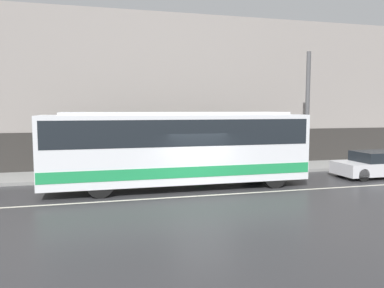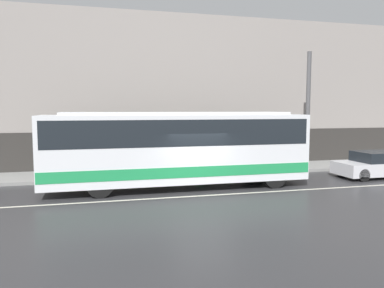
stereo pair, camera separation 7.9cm
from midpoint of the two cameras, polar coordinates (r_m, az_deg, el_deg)
The scene contains 8 objects.
ground_plane at distance 15.34m, azimuth 1.38°, elevation -7.90°, with size 60.00×60.00×0.00m, color #2D2D30.
sidewalk at distance 20.63m, azimuth -2.87°, elevation -4.24°, with size 60.00×3.12×0.16m.
building_facade at distance 22.02m, azimuth -3.83°, elevation 7.52°, with size 60.00×0.35×9.03m.
lane_stripe at distance 15.34m, azimuth 1.38°, elevation -7.88°, with size 54.00×0.14×0.01m.
transit_bus at distance 16.62m, azimuth -2.34°, elevation -0.21°, with size 11.58×2.60×3.38m.
sedan_white_front at distance 21.66m, azimuth 26.34°, elevation -2.87°, with size 4.48×1.89×1.33m.
utility_pole_near at distance 22.05m, azimuth 17.06°, elevation 4.89°, with size 0.23×0.23×6.53m.
pedestrian_waiting at distance 21.07m, azimuth 1.16°, elevation -1.84°, with size 0.36×0.36×1.56m.
Camera 1 is at (-4.14, -14.35, 3.52)m, focal length 35.00 mm.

